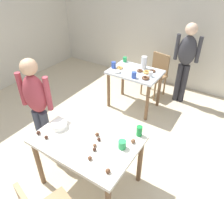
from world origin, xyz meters
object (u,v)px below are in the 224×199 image
at_px(person_adult_far, 186,57).
at_px(pitcher_far, 144,63).
at_px(mixing_bowl, 59,125).
at_px(person_girl_near, 37,103).
at_px(dining_table_near, 88,145).
at_px(soda_can, 139,131).
at_px(chair_far_table, 157,72).
at_px(dining_table_far, 135,78).

height_order(person_adult_far, pitcher_far, person_adult_far).
height_order(mixing_bowl, pitcher_far, pitcher_far).
height_order(person_girl_near, mixing_bowl, person_girl_near).
xyz_separation_m(dining_table_near, pitcher_far, (-0.29, 2.01, 0.22)).
bearing_deg(soda_can, mixing_bowl, -155.13).
relative_size(person_girl_near, person_adult_far, 0.96).
distance_m(chair_far_table, pitcher_far, 0.62).
bearing_deg(pitcher_far, person_girl_near, -105.78).
relative_size(chair_far_table, person_girl_near, 0.59).
distance_m(chair_far_table, mixing_bowl, 2.57).
height_order(dining_table_near, person_adult_far, person_adult_far).
bearing_deg(dining_table_near, chair_far_table, 94.58).
relative_size(dining_table_far, chair_far_table, 1.06).
relative_size(dining_table_far, person_girl_near, 0.62).
xyz_separation_m(dining_table_near, dining_table_far, (-0.36, 1.83, -0.03)).
height_order(chair_far_table, person_girl_near, person_girl_near).
relative_size(dining_table_far, mixing_bowl, 4.96).
xyz_separation_m(soda_can, pitcher_far, (-0.74, 1.66, 0.05)).
relative_size(chair_far_table, soda_can, 7.13).
xyz_separation_m(dining_table_near, person_girl_near, (-0.84, 0.05, 0.24)).
bearing_deg(chair_far_table, soda_can, -73.04).
bearing_deg(mixing_bowl, person_girl_near, 169.39).
xyz_separation_m(dining_table_far, person_girl_near, (-0.48, -1.78, 0.27)).
bearing_deg(pitcher_far, chair_far_table, 80.04).
xyz_separation_m(dining_table_near, mixing_bowl, (-0.39, -0.04, 0.13)).
distance_m(chair_far_table, person_adult_far, 0.67).
xyz_separation_m(person_adult_far, pitcher_far, (-0.60, -0.50, -0.06)).
xyz_separation_m(chair_far_table, pitcher_far, (-0.09, -0.49, 0.37)).
bearing_deg(dining_table_far, soda_can, -60.96).
relative_size(chair_far_table, pitcher_far, 3.77).
bearing_deg(mixing_bowl, dining_table_near, 5.92).
height_order(chair_far_table, mixing_bowl, chair_far_table).
xyz_separation_m(chair_far_table, person_girl_near, (-0.64, -2.46, 0.39)).
bearing_deg(mixing_bowl, person_adult_far, 74.57).
bearing_deg(chair_far_table, dining_table_near, -85.42).
bearing_deg(pitcher_far, soda_can, -65.88).
bearing_deg(person_girl_near, dining_table_near, -3.08).
distance_m(dining_table_near, chair_far_table, 2.52).
bearing_deg(soda_can, dining_table_far, 119.04).
bearing_deg(soda_can, person_girl_near, -166.78).
bearing_deg(pitcher_far, person_adult_far, 39.42).
relative_size(mixing_bowl, pitcher_far, 0.80).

